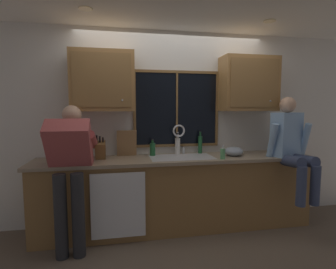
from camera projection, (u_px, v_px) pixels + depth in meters
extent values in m
cube|color=silver|center=(171.00, 127.00, 3.65)|extent=(5.83, 0.12, 2.55)
cylinder|color=#FFEAB2|center=(85.00, 9.00, 2.69)|extent=(0.14, 0.14, 0.01)
cylinder|color=#FFEAB2|center=(270.00, 21.00, 3.07)|extent=(0.14, 0.14, 0.01)
cube|color=black|center=(177.00, 109.00, 3.57)|extent=(1.10, 0.02, 0.95)
cube|color=brown|center=(177.00, 72.00, 3.51)|extent=(1.17, 0.02, 0.04)
cube|color=brown|center=(177.00, 145.00, 3.61)|extent=(1.17, 0.02, 0.04)
cube|color=brown|center=(135.00, 109.00, 3.45)|extent=(0.03, 0.02, 0.95)
cube|color=brown|center=(217.00, 109.00, 3.67)|extent=(0.03, 0.02, 0.95)
cube|color=brown|center=(177.00, 109.00, 3.56)|extent=(0.02, 0.02, 0.95)
cube|color=olive|center=(177.00, 194.00, 3.39)|extent=(3.43, 0.58, 0.88)
cube|color=gray|center=(177.00, 159.00, 3.33)|extent=(3.49, 0.62, 0.04)
cube|color=white|center=(118.00, 206.00, 2.94)|extent=(0.60, 0.02, 0.74)
cube|color=#9E703D|center=(103.00, 81.00, 3.20)|extent=(0.75, 0.33, 0.72)
cube|color=olive|center=(102.00, 80.00, 3.04)|extent=(0.67, 0.01, 0.62)
sphere|color=#B2B2B7|center=(122.00, 100.00, 3.10)|extent=(0.02, 0.02, 0.02)
cube|color=#9E703D|center=(248.00, 84.00, 3.56)|extent=(0.75, 0.33, 0.72)
cube|color=olive|center=(255.00, 83.00, 3.39)|extent=(0.67, 0.01, 0.62)
sphere|color=#B2B2B7|center=(271.00, 101.00, 3.45)|extent=(0.02, 0.02, 0.02)
cube|color=#B7B7BC|center=(182.00, 158.00, 3.35)|extent=(0.80, 0.46, 0.02)
cube|color=#9C9CA0|center=(166.00, 166.00, 3.32)|extent=(0.36, 0.42, 0.20)
cube|color=#9C9CA0|center=(197.00, 165.00, 3.39)|extent=(0.36, 0.42, 0.20)
cube|color=#B7B7BC|center=(182.00, 166.00, 3.36)|extent=(0.04, 0.42, 0.20)
cylinder|color=silver|center=(178.00, 143.00, 3.55)|extent=(0.03, 0.03, 0.30)
torus|color=silver|center=(179.00, 131.00, 3.47)|extent=(0.16, 0.02, 0.16)
cylinder|color=silver|center=(184.00, 150.00, 3.57)|extent=(0.03, 0.03, 0.09)
cylinder|color=#262628|center=(61.00, 217.00, 2.69)|extent=(0.13, 0.13, 0.88)
cylinder|color=#262628|center=(78.00, 215.00, 2.72)|extent=(0.13, 0.13, 0.88)
cube|color=#B24C4C|center=(70.00, 147.00, 2.78)|extent=(0.44, 0.49, 0.61)
sphere|color=tan|center=(72.00, 115.00, 2.95)|extent=(0.21, 0.21, 0.21)
cylinder|color=#B24C4C|center=(51.00, 141.00, 2.91)|extent=(0.09, 0.52, 0.26)
cylinder|color=#B24C4C|center=(93.00, 140.00, 2.99)|extent=(0.09, 0.52, 0.26)
cylinder|color=#384260|center=(290.00, 161.00, 3.20)|extent=(0.14, 0.43, 0.16)
cylinder|color=#384260|center=(303.00, 160.00, 3.24)|extent=(0.14, 0.43, 0.16)
cylinder|color=#384260|center=(301.00, 186.00, 3.01)|extent=(0.11, 0.11, 0.46)
cylinder|color=#384260|center=(315.00, 185.00, 3.05)|extent=(0.11, 0.11, 0.46)
cube|color=#8CB2DB|center=(286.00, 134.00, 3.40)|extent=(0.44, 0.32, 0.56)
sphere|color=tan|center=(288.00, 105.00, 3.36)|extent=(0.20, 0.20, 0.20)
cylinder|color=#8CB2DB|center=(272.00, 141.00, 3.32)|extent=(0.08, 0.20, 0.47)
cylinder|color=#8CB2DB|center=(305.00, 141.00, 3.40)|extent=(0.08, 0.20, 0.47)
cube|color=brown|center=(100.00, 151.00, 3.19)|extent=(0.12, 0.18, 0.25)
cylinder|color=black|center=(97.00, 139.00, 3.11)|extent=(0.02, 0.05, 0.09)
cylinder|color=black|center=(100.00, 139.00, 3.12)|extent=(0.02, 0.04, 0.08)
cylinder|color=black|center=(103.00, 140.00, 3.13)|extent=(0.02, 0.04, 0.06)
cube|color=#997047|center=(127.00, 143.00, 3.41)|extent=(0.25, 0.09, 0.34)
ellipsoid|color=#8C99A8|center=(234.00, 151.00, 3.45)|extent=(0.24, 0.24, 0.12)
cylinder|color=#59A566|center=(223.00, 154.00, 3.22)|extent=(0.06, 0.06, 0.13)
cylinder|color=silver|center=(223.00, 147.00, 3.21)|extent=(0.02, 0.02, 0.04)
cylinder|color=silver|center=(224.00, 145.00, 3.19)|extent=(0.01, 0.04, 0.01)
cylinder|color=#1E592D|center=(153.00, 150.00, 3.44)|extent=(0.07, 0.07, 0.16)
cylinder|color=#184724|center=(153.00, 142.00, 3.43)|extent=(0.03, 0.03, 0.04)
cylinder|color=black|center=(152.00, 140.00, 3.42)|extent=(0.04, 0.04, 0.01)
cylinder|color=#1E592D|center=(200.00, 145.00, 3.61)|extent=(0.05, 0.05, 0.24)
cylinder|color=#184724|center=(200.00, 134.00, 3.60)|extent=(0.02, 0.02, 0.06)
cylinder|color=black|center=(200.00, 131.00, 3.59)|extent=(0.03, 0.03, 0.01)
cylinder|color=silver|center=(178.00, 146.00, 3.53)|extent=(0.07, 0.07, 0.22)
cylinder|color=#B3AFA7|center=(178.00, 136.00, 3.52)|extent=(0.03, 0.03, 0.05)
cylinder|color=black|center=(178.00, 134.00, 3.51)|extent=(0.03, 0.03, 0.01)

